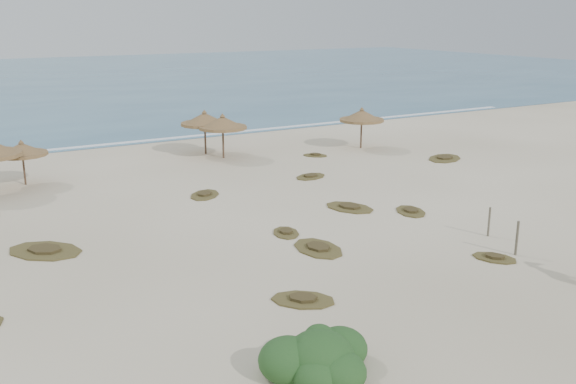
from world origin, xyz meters
TOP-DOWN VIEW (x-y plane):
  - ground at (0.00, 0.00)m, footprint 160.00×160.00m
  - ocean at (0.00, 75.00)m, footprint 200.00×100.00m
  - foam_line at (0.00, 26.00)m, footprint 70.00×0.60m
  - palapa_2 at (-8.97, 17.30)m, footprint 2.64×2.64m
  - palapa_3 at (2.86, 18.12)m, footprint 3.39×3.39m
  - palapa_4 at (2.35, 19.79)m, footprint 3.15×3.15m
  - palapa_5 at (12.17, 16.33)m, footprint 3.81×3.81m
  - fence_post_near at (5.43, -2.78)m, footprint 0.12×0.12m
  - fence_post_far at (6.14, -0.74)m, footprint 0.11×0.11m
  - bush at (-5.41, -6.11)m, footprint 2.96×2.61m
  - scrub_1 at (-9.86, 6.34)m, footprint 3.50×3.59m
  - scrub_2 at (-0.86, 3.60)m, footprint 1.48×1.85m
  - scrub_3 at (3.48, 5.25)m, footprint 2.37×2.85m
  - scrub_4 at (5.55, 3.36)m, footprint 1.82×2.23m
  - scrub_5 at (14.72, 10.99)m, footprint 3.36×2.99m
  - scrub_7 at (5.00, 11.17)m, footprint 2.26×1.83m
  - scrub_9 at (-0.68, 1.40)m, footprint 1.63×2.49m
  - scrub_10 at (8.18, 15.74)m, footprint 1.81×1.83m
  - scrub_11 at (-3.56, -2.26)m, footprint 2.43×2.34m
  - scrub_12 at (4.44, -2.68)m, footprint 1.71×1.93m
  - scrub_13 at (-1.55, 10.60)m, footprint 2.35×2.46m

SIDE VIEW (x-z plane):
  - ground at x=0.00m, z-range 0.00..0.00m
  - ocean at x=0.00m, z-range 0.00..0.01m
  - foam_line at x=0.00m, z-range 0.00..0.01m
  - scrub_4 at x=5.55m, z-range -0.03..0.13m
  - scrub_9 at x=-0.68m, z-range -0.03..0.13m
  - scrub_10 at x=8.18m, z-range -0.03..0.13m
  - scrub_12 at x=4.44m, z-range -0.03..0.13m
  - scrub_13 at x=-1.55m, z-range -0.03..0.13m
  - scrub_1 at x=-9.86m, z-range -0.03..0.13m
  - scrub_2 at x=-0.86m, z-range -0.03..0.13m
  - scrub_3 at x=3.48m, z-range -0.03..0.13m
  - scrub_5 at x=14.72m, z-range -0.03..0.13m
  - scrub_7 at x=5.00m, z-range -0.03..0.13m
  - scrub_11 at x=-3.56m, z-range -0.03..0.13m
  - bush at x=-5.41m, z-range -0.23..1.10m
  - fence_post_far at x=6.14m, z-range 0.00..1.22m
  - fence_post_near at x=5.43m, z-range 0.00..1.33m
  - palapa_2 at x=-8.97m, z-range 0.67..3.09m
  - palapa_5 at x=12.17m, z-range 0.77..3.55m
  - palapa_3 at x=2.86m, z-range 0.78..3.60m
  - palapa_4 at x=2.35m, z-range 0.79..3.66m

